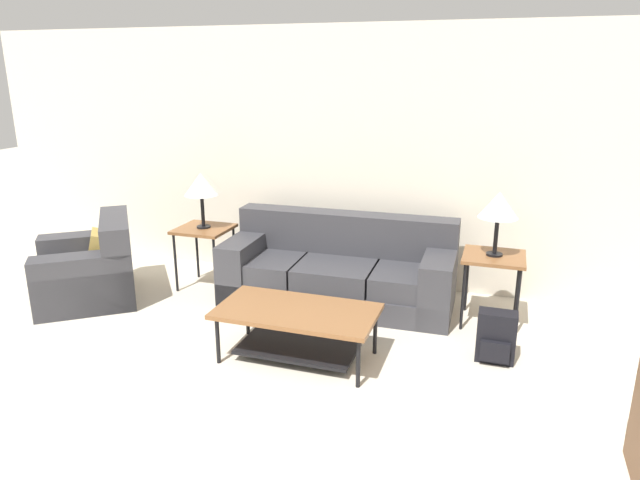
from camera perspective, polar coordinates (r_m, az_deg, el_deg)
wall_back at (r=5.85m, az=3.97°, el=8.11°), size 8.75×0.06×2.60m
couch at (r=5.52m, az=1.92°, el=-3.17°), size 2.20×0.93×0.82m
armchair at (r=6.02m, az=-21.97°, el=-2.78°), size 1.31×1.33×0.80m
coffee_table at (r=4.44m, az=-2.25°, el=-8.19°), size 1.23×0.65×0.41m
side_table_left at (r=5.90m, az=-11.52°, el=0.58°), size 0.52×0.51×0.63m
side_table_right at (r=5.16m, az=16.96°, el=-2.19°), size 0.52×0.51×0.63m
table_lamp_left at (r=5.79m, az=-11.81°, el=5.39°), size 0.34×0.34×0.56m
table_lamp_right at (r=5.03m, az=17.45°, el=3.26°), size 0.34×0.34×0.56m
backpack at (r=4.65m, az=17.20°, el=-9.29°), size 0.29×0.24×0.40m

